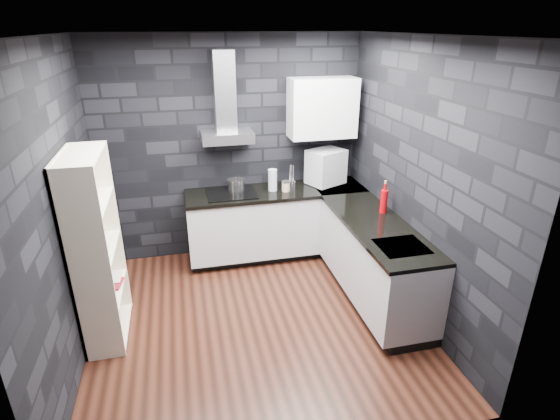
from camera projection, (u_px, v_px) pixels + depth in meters
name	position (u px, v px, depth m)	size (l,w,h in m)	color
ground	(257.00, 320.00, 4.44)	(3.20, 3.20, 0.00)	#401E14
ceiling	(249.00, 35.00, 3.38)	(3.20, 3.20, 0.00)	white
wall_back	(230.00, 150.00, 5.36)	(3.20, 0.05, 2.70)	black
wall_front	(304.00, 299.00, 2.46)	(3.20, 0.05, 2.70)	black
wall_left	(58.00, 214.00, 3.57)	(0.05, 3.20, 2.70)	black
wall_right	(418.00, 183.00, 4.25)	(0.05, 3.20, 2.70)	black
toekick_back	(276.00, 249.00, 5.73)	(2.18, 0.50, 0.10)	black
toekick_right	(375.00, 293.00, 4.79)	(0.50, 1.78, 0.10)	black
counter_back_cab	(276.00, 221.00, 5.52)	(2.20, 0.60, 0.76)	silver
counter_right_cab	(375.00, 260.00, 4.62)	(0.60, 1.80, 0.76)	silver
counter_back_top	(276.00, 192.00, 5.35)	(2.20, 0.62, 0.04)	black
counter_right_top	(377.00, 226.00, 4.46)	(0.62, 1.80, 0.04)	black
counter_corner_top	(337.00, 186.00, 5.53)	(0.62, 0.62, 0.04)	black
hood_body	(227.00, 137.00, 5.10)	(0.60, 0.34, 0.12)	#ACACB1
hood_chimney	(225.00, 91.00, 4.96)	(0.24, 0.20, 0.90)	#ACACB1
upper_cabinet	(322.00, 108.00, 5.22)	(0.80, 0.35, 0.70)	white
cooktop	(231.00, 193.00, 5.24)	(0.58, 0.50, 0.01)	black
sink_rim	(402.00, 247.00, 4.01)	(0.44, 0.40, 0.01)	#ACACB1
pot	(236.00, 185.00, 5.31)	(0.20, 0.20, 0.12)	silver
glass_vase	(273.00, 180.00, 5.29)	(0.11, 0.11, 0.27)	silver
storage_jar	(286.00, 187.00, 5.29)	(0.09, 0.09, 0.11)	#CAB189
utensil_crock	(291.00, 185.00, 5.33)	(0.10, 0.10, 0.13)	silver
appliance_garage	(326.00, 167.00, 5.48)	(0.43, 0.33, 0.43)	#BABDC2
red_bottle	(384.00, 201.00, 4.67)	(0.07, 0.07, 0.26)	#A00209
bookshelf	(96.00, 250.00, 3.93)	(0.34, 0.80, 1.80)	#F4E8CD
fruit_bowl	(93.00, 254.00, 3.80)	(0.20, 0.20, 0.05)	white
book_red	(104.00, 275.00, 4.16)	(0.16, 0.02, 0.22)	maroon
book_second	(102.00, 269.00, 4.21)	(0.17, 0.02, 0.23)	#B2B2B2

